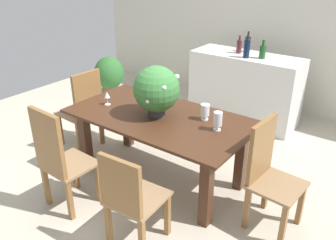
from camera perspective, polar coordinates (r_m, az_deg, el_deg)
name	(u,v)px	position (r m, az deg, el deg)	size (l,w,h in m)	color
ground_plane	(165,173)	(3.98, -0.43, -8.57)	(7.04, 7.04, 0.00)	#BCB29E
back_wall	(269,21)	(5.68, 16.06, 15.08)	(6.40, 0.10, 2.60)	beige
dining_table	(160,128)	(3.61, -1.36, -1.23)	(1.87, 1.00, 0.74)	#422616
chair_near_right	(130,198)	(2.83, -6.15, -12.38)	(0.44, 0.46, 0.90)	brown
chair_near_left	(59,157)	(3.34, -17.25, -5.76)	(0.45, 0.43, 1.04)	brown
chair_foot_end	(268,171)	(3.16, 15.91, -7.88)	(0.44, 0.47, 0.99)	brown
chair_head_end	(84,107)	(4.38, -13.50, 2.00)	(0.49, 0.45, 1.00)	brown
flower_centerpiece	(156,90)	(3.45, -1.88, 4.92)	(0.46, 0.46, 0.51)	#333338
crystal_vase_left	(218,120)	(3.24, 8.05, 0.06)	(0.08, 0.08, 0.18)	silver
crystal_vase_center_near	(205,111)	(3.44, 6.00, 1.51)	(0.09, 0.09, 0.16)	silver
wine_glass	(107,96)	(3.83, -9.84, 3.91)	(0.06, 0.06, 0.15)	silver
kitchen_counter	(244,88)	(5.15, 12.24, 5.05)	(1.52, 0.57, 0.97)	silver
wine_bottle_amber	(263,51)	(4.85, 15.05, 10.66)	(0.08, 0.08, 0.25)	#194C1E
wine_bottle_tall	(248,44)	(5.16, 12.75, 11.93)	(0.08, 0.08, 0.28)	black
wine_bottle_clear	(247,48)	(4.84, 12.62, 11.23)	(0.08, 0.08, 0.31)	#0F1E38
wine_bottle_dark	(239,46)	(5.06, 11.43, 11.60)	(0.07, 0.07, 0.24)	#511E28
potted_plant_floor	(109,74)	(6.13, -9.47, 7.31)	(0.50, 0.50, 0.66)	brown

